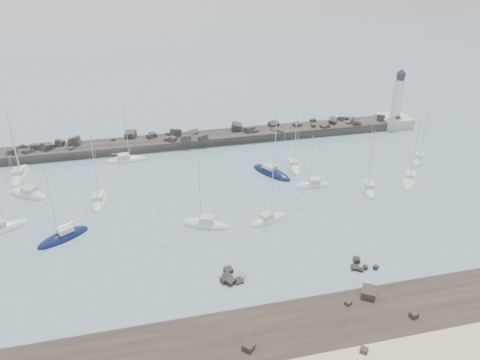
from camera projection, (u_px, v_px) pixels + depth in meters
name	position (u px, v px, depth m)	size (l,w,h in m)	color
ground	(245.00, 234.00, 72.10)	(400.00, 400.00, 0.00)	slate
rock_shelf	(295.00, 339.00, 53.13)	(140.00, 12.00, 1.79)	black
rock_cluster_near	(232.00, 279.00, 62.54)	(3.72, 3.98, 1.46)	black
rock_cluster_far	(359.00, 265.00, 64.97)	(3.98, 3.04, 0.97)	black
breakwater	(170.00, 144.00, 103.24)	(115.00, 7.31, 5.17)	#282623
lighthouse	(395.00, 113.00, 113.35)	(7.00, 7.00, 14.60)	#A7A7A2
sailboat_0	(1.00, 230.00, 72.92)	(8.46, 6.28, 13.26)	silver
sailboat_1	(20.00, 175.00, 89.93)	(3.49, 9.58, 14.80)	silver
sailboat_2	(64.00, 237.00, 71.10)	(8.31, 6.54, 13.21)	#0F1640
sailboat_3	(99.00, 201.00, 81.16)	(3.35, 8.51, 13.19)	silver
sailboat_4	(126.00, 160.00, 96.13)	(8.49, 2.90, 13.26)	silver
sailboat_5	(205.00, 225.00, 74.33)	(8.26, 5.73, 12.76)	silver
sailboat_6	(293.00, 167.00, 93.27)	(3.28, 7.97, 12.29)	silver
sailboat_7	(268.00, 220.00, 75.58)	(7.28, 4.44, 11.13)	silver
sailboat_8	(271.00, 173.00, 90.88)	(7.19, 9.61, 14.84)	#0F1640
sailboat_9	(312.00, 186.00, 86.21)	(7.04, 2.61, 11.10)	silver
sailboat_10	(368.00, 189.00, 84.98)	(4.67, 7.96, 12.20)	silver
sailboat_11	(410.00, 180.00, 88.06)	(7.34, 8.36, 13.39)	silver
sailboat_12	(419.00, 160.00, 96.28)	(6.42, 6.66, 11.41)	silver
sailboat_13	(28.00, 195.00, 83.05)	(8.25, 6.76, 13.19)	silver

